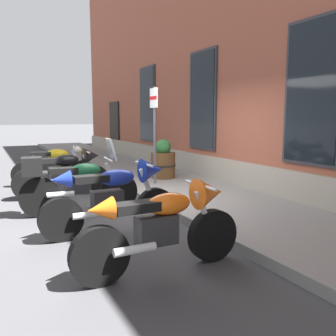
% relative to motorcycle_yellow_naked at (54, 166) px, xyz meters
% --- Properties ---
extents(ground_plane, '(140.00, 140.00, 0.00)m').
position_rel_motorcycle_yellow_naked_xyz_m(ground_plane, '(2.84, 1.23, -0.48)').
color(ground_plane, '#38383A').
extents(sidewalk, '(30.36, 2.37, 0.14)m').
position_rel_motorcycle_yellow_naked_xyz_m(sidewalk, '(2.84, 2.41, -0.41)').
color(sidewalk, slate).
rests_on(sidewalk, ground_plane).
extents(motorcycle_yellow_naked, '(0.70, 1.94, 0.97)m').
position_rel_motorcycle_yellow_naked_xyz_m(motorcycle_yellow_naked, '(0.00, 0.00, 0.00)').
color(motorcycle_yellow_naked, black).
rests_on(motorcycle_yellow_naked, ground_plane).
extents(motorcycle_black_sport, '(0.62, 2.02, 1.02)m').
position_rel_motorcycle_yellow_naked_xyz_m(motorcycle_black_sport, '(1.32, 0.01, 0.08)').
color(motorcycle_black_sport, black).
rests_on(motorcycle_black_sport, ground_plane).
extents(motorcycle_green_touring, '(0.63, 2.04, 1.31)m').
position_rel_motorcycle_yellow_naked_xyz_m(motorcycle_green_touring, '(2.83, -0.15, 0.07)').
color(motorcycle_green_touring, black).
rests_on(motorcycle_green_touring, ground_plane).
extents(motorcycle_blue_sport, '(0.62, 2.03, 1.07)m').
position_rel_motorcycle_yellow_naked_xyz_m(motorcycle_blue_sport, '(4.17, 0.15, 0.10)').
color(motorcycle_blue_sport, black).
rests_on(motorcycle_blue_sport, ground_plane).
extents(motorcycle_orange_sport, '(0.62, 1.99, 1.01)m').
position_rel_motorcycle_yellow_naked_xyz_m(motorcycle_orange_sport, '(5.67, 0.21, 0.07)').
color(motorcycle_orange_sport, black).
rests_on(motorcycle_orange_sport, ground_plane).
extents(parking_sign, '(0.36, 0.07, 2.22)m').
position_rel_motorcycle_yellow_naked_xyz_m(parking_sign, '(1.52, 2.00, 1.10)').
color(parking_sign, '#4C4C51').
rests_on(parking_sign, sidewalk).
extents(barrel_planter, '(0.65, 0.65, 0.98)m').
position_rel_motorcycle_yellow_naked_xyz_m(barrel_planter, '(0.92, 2.52, 0.07)').
color(barrel_planter, brown).
rests_on(barrel_planter, sidewalk).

